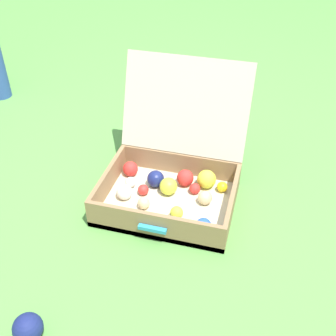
% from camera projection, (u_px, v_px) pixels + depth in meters
% --- Properties ---
extents(ground_plane, '(16.00, 16.00, 0.00)m').
position_uv_depth(ground_plane, '(164.00, 208.00, 1.77)').
color(ground_plane, '#569342').
extents(open_suitcase, '(0.55, 0.60, 0.53)m').
position_uv_depth(open_suitcase, '(173.00, 173.00, 1.78)').
color(open_suitcase, beige).
rests_on(open_suitcase, ground).
extents(stray_ball_on_grass, '(0.09, 0.09, 0.09)m').
position_uv_depth(stray_ball_on_grass, '(28.00, 328.00, 1.27)').
color(stray_ball_on_grass, navy).
rests_on(stray_ball_on_grass, ground).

